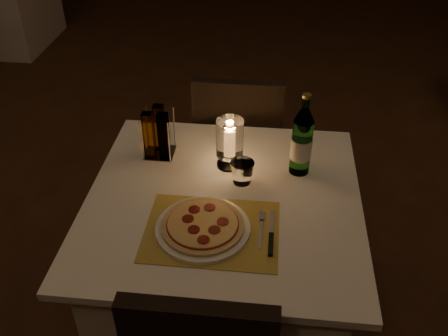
# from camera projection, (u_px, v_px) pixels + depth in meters

# --- Properties ---
(floor) EXTENTS (8.00, 10.00, 0.02)m
(floor) POSITION_uv_depth(u_px,v_px,m) (181.00, 284.00, 2.46)
(floor) COLOR #422515
(floor) RESTS_ON ground
(main_table) EXTENTS (1.00, 1.00, 0.74)m
(main_table) POSITION_uv_depth(u_px,v_px,m) (223.00, 266.00, 2.04)
(main_table) COLOR white
(main_table) RESTS_ON ground
(chair_far) EXTENTS (0.42, 0.42, 0.90)m
(chair_far) POSITION_uv_depth(u_px,v_px,m) (239.00, 136.00, 2.51)
(chair_far) COLOR black
(chair_far) RESTS_ON ground
(placemat) EXTENTS (0.45, 0.34, 0.00)m
(placemat) POSITION_uv_depth(u_px,v_px,m) (212.00, 231.00, 1.68)
(placemat) COLOR gold
(placemat) RESTS_ON main_table
(plate) EXTENTS (0.32, 0.32, 0.01)m
(plate) POSITION_uv_depth(u_px,v_px,m) (203.00, 228.00, 1.68)
(plate) COLOR white
(plate) RESTS_ON placemat
(pizza) EXTENTS (0.28, 0.28, 0.02)m
(pizza) POSITION_uv_depth(u_px,v_px,m) (203.00, 225.00, 1.67)
(pizza) COLOR #D8B77F
(pizza) RESTS_ON plate
(fork) EXTENTS (0.02, 0.18, 0.00)m
(fork) POSITION_uv_depth(u_px,v_px,m) (261.00, 227.00, 1.69)
(fork) COLOR silver
(fork) RESTS_ON placemat
(knife) EXTENTS (0.02, 0.22, 0.01)m
(knife) POSITION_uv_depth(u_px,v_px,m) (271.00, 240.00, 1.64)
(knife) COLOR black
(knife) RESTS_ON placemat
(tumbler) EXTENTS (0.09, 0.09, 0.09)m
(tumbler) POSITION_uv_depth(u_px,v_px,m) (242.00, 172.00, 1.87)
(tumbler) COLOR white
(tumbler) RESTS_ON main_table
(water_bottle) EXTENTS (0.08, 0.08, 0.34)m
(water_bottle) POSITION_uv_depth(u_px,v_px,m) (302.00, 142.00, 1.87)
(water_bottle) COLOR #60A95B
(water_bottle) RESTS_ON main_table
(hurricane_candle) EXTENTS (0.11, 0.11, 0.20)m
(hurricane_candle) POSITION_uv_depth(u_px,v_px,m) (230.00, 140.00, 1.91)
(hurricane_candle) COLOR white
(hurricane_candle) RESTS_ON main_table
(cruet_caddy) EXTENTS (0.12, 0.12, 0.21)m
(cruet_caddy) POSITION_uv_depth(u_px,v_px,m) (158.00, 135.00, 1.98)
(cruet_caddy) COLOR white
(cruet_caddy) RESTS_ON main_table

